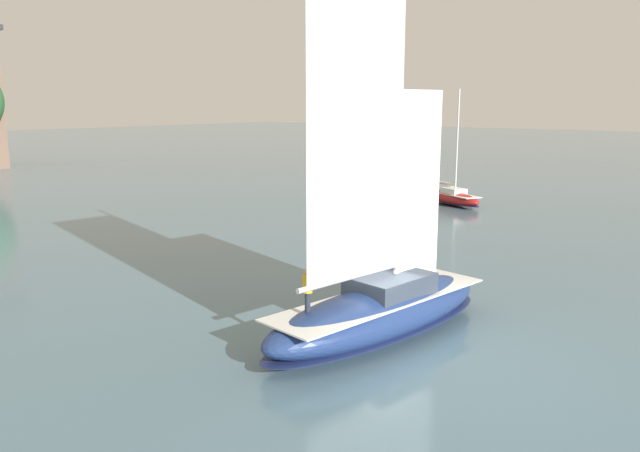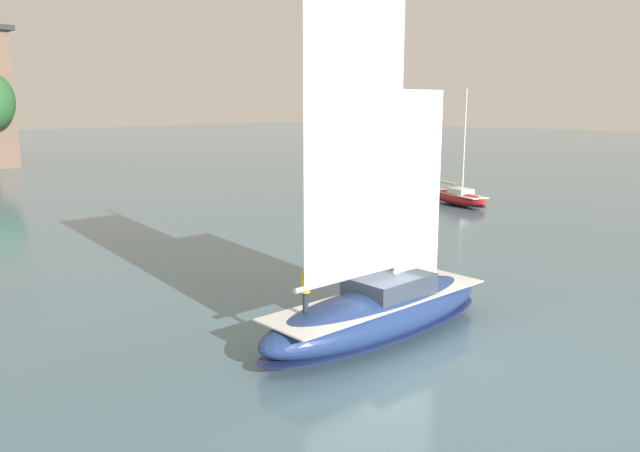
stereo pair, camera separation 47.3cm
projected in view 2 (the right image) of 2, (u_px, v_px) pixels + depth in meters
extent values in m
plane|color=slate|center=(379.00, 336.00, 24.20)|extent=(400.00, 400.00, 0.00)
ellipsoid|color=navy|center=(379.00, 313.00, 24.02)|extent=(11.73, 4.61, 1.94)
ellipsoid|color=#19234C|center=(379.00, 326.00, 24.12)|extent=(11.84, 4.65, 0.23)
cube|color=silver|center=(379.00, 299.00, 23.91)|extent=(10.30, 3.93, 0.06)
cube|color=#333D4C|center=(390.00, 285.00, 24.20)|extent=(3.45, 2.62, 0.80)
cylinder|color=silver|center=(400.00, 109.00, 23.12)|extent=(0.23, 0.23, 14.27)
cylinder|color=silver|center=(349.00, 277.00, 22.59)|extent=(5.12, 0.84, 0.19)
cube|color=white|center=(355.00, 113.00, 21.59)|extent=(4.69, 0.62, 11.70)
cube|color=white|center=(420.00, 191.00, 24.64)|extent=(2.49, 0.34, 7.85)
cylinder|color=#232838|center=(305.00, 304.00, 21.84)|extent=(0.22, 0.22, 0.85)
cylinder|color=gold|center=(305.00, 283.00, 21.69)|extent=(0.38, 0.38, 0.65)
sphere|color=tan|center=(305.00, 271.00, 21.61)|extent=(0.24, 0.24, 0.24)
ellipsoid|color=maroon|center=(458.00, 198.00, 55.41)|extent=(4.85, 7.47, 1.24)
ellipsoid|color=#19234C|center=(458.00, 202.00, 55.48)|extent=(4.90, 7.54, 0.15)
cube|color=silver|center=(458.00, 194.00, 55.34)|extent=(4.19, 6.54, 0.06)
cube|color=silver|center=(461.00, 191.00, 54.96)|extent=(2.14, 2.44, 0.51)
cylinder|color=silver|center=(464.00, 142.00, 53.94)|extent=(0.15, 0.15, 9.09)
cylinder|color=silver|center=(451.00, 184.00, 56.13)|extent=(1.46, 3.03, 0.12)
cylinder|color=silver|center=(451.00, 183.00, 56.11)|extent=(1.39, 2.77, 0.20)
cylinder|color=red|center=(383.00, 228.00, 43.33)|extent=(0.95, 0.95, 0.71)
cone|color=red|center=(383.00, 217.00, 43.18)|extent=(0.71, 0.71, 0.87)
sphere|color=#F2F266|center=(383.00, 210.00, 43.08)|extent=(0.16, 0.16, 0.16)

